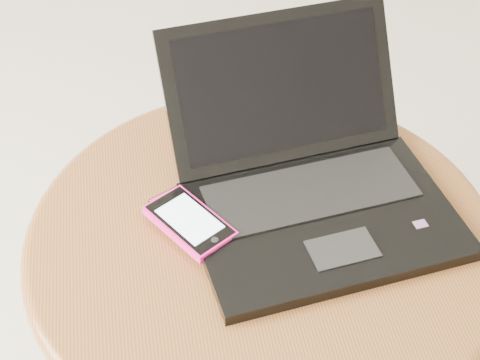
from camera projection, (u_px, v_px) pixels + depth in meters
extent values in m
cylinder|color=#642914|center=(259.00, 339.00, 1.09)|extent=(0.10, 0.10, 0.42)
cylinder|color=brown|center=(262.00, 236.00, 0.93)|extent=(0.58, 0.58, 0.03)
torus|color=brown|center=(262.00, 236.00, 0.93)|extent=(0.61, 0.61, 0.03)
cube|color=black|center=(323.00, 220.00, 0.92)|extent=(0.35, 0.27, 0.02)
cube|color=black|center=(311.00, 191.00, 0.95)|extent=(0.28, 0.13, 0.00)
cube|color=black|center=(343.00, 249.00, 0.88)|extent=(0.09, 0.06, 0.00)
cube|color=red|center=(420.00, 224.00, 0.91)|extent=(0.02, 0.01, 0.00)
cube|color=black|center=(282.00, 87.00, 0.98)|extent=(0.33, 0.15, 0.17)
cube|color=black|center=(283.00, 87.00, 0.97)|extent=(0.29, 0.12, 0.14)
cube|color=black|center=(188.00, 216.00, 0.93)|extent=(0.09, 0.12, 0.01)
cube|color=#BB296B|center=(168.00, 193.00, 0.96)|extent=(0.05, 0.03, 0.00)
cube|color=#FF1A8E|center=(190.00, 223.00, 0.91)|extent=(0.11, 0.13, 0.01)
cube|color=black|center=(189.00, 219.00, 0.91)|extent=(0.11, 0.12, 0.00)
cube|color=#C1EDF1|center=(189.00, 219.00, 0.91)|extent=(0.08, 0.09, 0.00)
cylinder|color=black|center=(215.00, 240.00, 0.88)|extent=(0.01, 0.01, 0.00)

